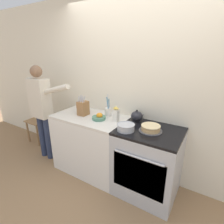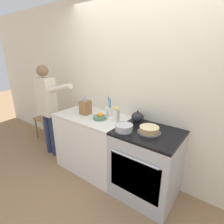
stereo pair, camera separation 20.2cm
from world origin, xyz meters
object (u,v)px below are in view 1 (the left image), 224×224
at_px(knife_block, 83,108).
at_px(person_baker, 41,106).
at_px(mixing_bowl, 126,127).
at_px(tea_kettle, 137,116).
at_px(utensil_crock, 108,112).
at_px(layer_cake, 151,128).
at_px(milk_carton, 116,114).
at_px(fruit_bowl, 99,117).
at_px(dining_chair, 41,117).
at_px(stove_range, 147,162).

bearing_deg(knife_block, person_baker, -169.04).
bearing_deg(mixing_bowl, tea_kettle, 92.09).
xyz_separation_m(mixing_bowl, utensil_crock, (-0.45, 0.30, 0.03)).
height_order(mixing_bowl, utensil_crock, utensil_crock).
xyz_separation_m(layer_cake, milk_carton, (-0.51, 0.04, 0.07)).
bearing_deg(mixing_bowl, fruit_bowl, 165.47).
bearing_deg(layer_cake, mixing_bowl, -151.23).
relative_size(utensil_crock, fruit_bowl, 1.75).
distance_m(tea_kettle, knife_block, 0.81).
height_order(layer_cake, milk_carton, milk_carton).
bearing_deg(tea_kettle, mixing_bowl, -87.91).
bearing_deg(dining_chair, milk_carton, -10.96).
bearing_deg(mixing_bowl, layer_cake, 28.77).
relative_size(layer_cake, milk_carton, 1.28).
relative_size(mixing_bowl, dining_chair, 0.25).
bearing_deg(mixing_bowl, stove_range, 31.83).
distance_m(milk_carton, dining_chair, 2.04).
bearing_deg(utensil_crock, layer_cake, -12.25).
bearing_deg(fruit_bowl, dining_chair, 170.58).
bearing_deg(tea_kettle, fruit_bowl, -154.50).
distance_m(stove_range, fruit_bowl, 0.89).
height_order(layer_cake, person_baker, person_baker).
distance_m(utensil_crock, milk_carton, 0.24).
xyz_separation_m(layer_cake, dining_chair, (-2.47, 0.27, -0.44)).
distance_m(mixing_bowl, fruit_bowl, 0.50).
bearing_deg(fruit_bowl, person_baker, -173.59).
xyz_separation_m(milk_carton, person_baker, (-1.33, -0.18, -0.05)).
bearing_deg(milk_carton, stove_range, -2.87).
relative_size(tea_kettle, mixing_bowl, 0.91).
distance_m(mixing_bowl, dining_chair, 2.29).
relative_size(tea_kettle, person_baker, 0.12).
relative_size(stove_range, layer_cake, 3.25).
height_order(mixing_bowl, knife_block, knife_block).
xyz_separation_m(utensil_crock, milk_carton, (0.21, -0.12, 0.03)).
xyz_separation_m(stove_range, utensil_crock, (-0.70, 0.14, 0.53)).
xyz_separation_m(knife_block, utensil_crock, (0.35, 0.14, -0.04)).
distance_m(tea_kettle, fruit_bowl, 0.53).
distance_m(utensil_crock, fruit_bowl, 0.18).
relative_size(stove_range, milk_carton, 4.16).
bearing_deg(knife_block, stove_range, 0.09).
bearing_deg(fruit_bowl, utensil_crock, 78.17).
bearing_deg(fruit_bowl, milk_carton, 12.63).
xyz_separation_m(mixing_bowl, fruit_bowl, (-0.49, 0.13, -0.01)).
distance_m(mixing_bowl, milk_carton, 0.31).
relative_size(knife_block, dining_chair, 0.34).
distance_m(layer_cake, tea_kettle, 0.35).
relative_size(fruit_bowl, milk_carton, 0.88).
relative_size(utensil_crock, milk_carton, 1.54).
bearing_deg(layer_cake, milk_carton, 175.82).
xyz_separation_m(milk_carton, dining_chair, (-1.96, 0.23, -0.51)).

